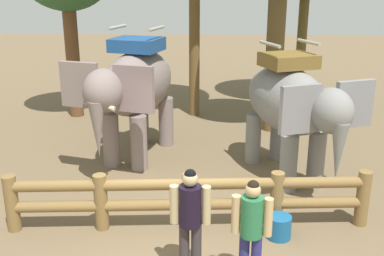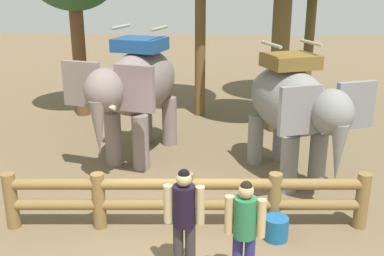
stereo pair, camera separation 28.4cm
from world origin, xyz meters
name	(u,v)px [view 1 (the left image)]	position (x,y,z in m)	size (l,w,h in m)	color
ground_plane	(189,229)	(0.00, 0.00, 0.00)	(60.00, 60.00, 0.00)	brown
log_fence	(189,197)	(0.00, 0.07, 0.60)	(6.51, 0.64, 1.05)	brown
elephant_near_left	(134,87)	(-1.45, 3.42, 1.82)	(2.54, 3.87, 3.24)	gray
elephant_center	(291,105)	(2.13, 2.36, 1.71)	(2.58, 3.61, 3.04)	gray
tourist_woman_in_black	(251,225)	(0.95, -1.50, 0.96)	(0.58, 0.37, 1.66)	navy
tourist_man_in_blue	(190,214)	(0.07, -1.27, 0.99)	(0.61, 0.34, 1.72)	#373032
feed_bucket	(279,227)	(1.57, -0.23, 0.20)	(0.43, 0.43, 0.41)	#19598C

